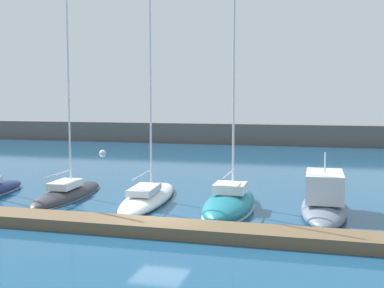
{
  "coord_description": "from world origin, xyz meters",
  "views": [
    {
      "loc": [
        7.55,
        -22.04,
        6.08
      ],
      "look_at": [
        -0.18,
        6.64,
        3.33
      ],
      "focal_mm": 46.3,
      "sensor_mm": 36.0,
      "label": 1
    }
  ],
  "objects": [
    {
      "name": "dock_pier",
      "position": [
        0.0,
        -1.34,
        0.26
      ],
      "size": [
        42.85,
        1.91,
        0.53
      ],
      "primitive_type": "cube",
      "color": "brown",
      "rests_on": "ground_plane"
    },
    {
      "name": "sailboat_charcoal_third",
      "position": [
        -7.72,
        5.04,
        0.24
      ],
      "size": [
        2.67,
        8.5,
        17.43
      ],
      "rotation": [
        0.0,
        0.0,
        1.62
      ],
      "color": "#2D2D33",
      "rests_on": "ground_plane"
    },
    {
      "name": "breakwater_seawall",
      "position": [
        0.0,
        44.31,
        1.34
      ],
      "size": [
        108.0,
        3.91,
        2.68
      ],
      "primitive_type": "cube",
      "color": "#5B5651",
      "rests_on": "ground_plane"
    },
    {
      "name": "sailboat_teal_fifth",
      "position": [
        2.6,
        4.22,
        0.37
      ],
      "size": [
        2.72,
        7.84,
        13.84
      ],
      "rotation": [
        0.0,
        0.0,
        1.59
      ],
      "color": "#19707F",
      "rests_on": "ground_plane"
    },
    {
      "name": "motorboat_slate_sixth",
      "position": [
        7.59,
        4.77,
        0.65
      ],
      "size": [
        2.48,
        8.39,
        3.58
      ],
      "rotation": [
        0.0,
        0.0,
        1.59
      ],
      "color": "slate",
      "rests_on": "ground_plane"
    },
    {
      "name": "sailboat_white_fourth",
      "position": [
        -2.41,
        5.01,
        0.28
      ],
      "size": [
        3.05,
        9.48,
        16.02
      ],
      "rotation": [
        0.0,
        0.0,
        1.66
      ],
      "color": "white",
      "rests_on": "ground_plane"
    },
    {
      "name": "ground_plane",
      "position": [
        0.0,
        0.0,
        0.0
      ],
      "size": [
        120.0,
        120.0,
        0.0
      ],
      "primitive_type": "plane",
      "color": "navy"
    },
    {
      "name": "mooring_buoy_white",
      "position": [
        -16.13,
        27.84,
        0.0
      ],
      "size": [
        0.79,
        0.79,
        0.79
      ],
      "primitive_type": "sphere",
      "color": "white",
      "rests_on": "ground_plane"
    }
  ]
}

